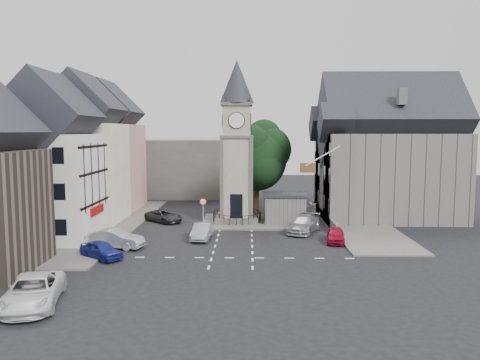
{
  "coord_description": "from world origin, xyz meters",
  "views": [
    {
      "loc": [
        1.27,
        -38.99,
        9.28
      ],
      "look_at": [
        0.38,
        5.0,
        4.66
      ],
      "focal_mm": 35.0,
      "sensor_mm": 36.0,
      "label": 1
    }
  ],
  "objects_px": {
    "car_west_blue": "(101,250)",
    "car_east_red": "(336,235)",
    "clock_tower": "(237,143)",
    "stone_shelter": "(284,208)",
    "pedestrian": "(314,212)"
  },
  "relations": [
    {
      "from": "clock_tower",
      "to": "pedestrian",
      "type": "distance_m",
      "value": 10.81
    },
    {
      "from": "car_east_red",
      "to": "clock_tower",
      "type": "bearing_deg",
      "value": 144.75
    },
    {
      "from": "car_east_red",
      "to": "pedestrian",
      "type": "relative_size",
      "value": 1.96
    },
    {
      "from": "stone_shelter",
      "to": "car_west_blue",
      "type": "bearing_deg",
      "value": -137.04
    },
    {
      "from": "clock_tower",
      "to": "pedestrian",
      "type": "height_order",
      "value": "clock_tower"
    },
    {
      "from": "clock_tower",
      "to": "car_east_red",
      "type": "relative_size",
      "value": 4.48
    },
    {
      "from": "car_west_blue",
      "to": "car_east_red",
      "type": "distance_m",
      "value": 18.83
    },
    {
      "from": "clock_tower",
      "to": "car_east_red",
      "type": "bearing_deg",
      "value": -44.83
    },
    {
      "from": "car_west_blue",
      "to": "car_east_red",
      "type": "relative_size",
      "value": 1.04
    },
    {
      "from": "pedestrian",
      "to": "stone_shelter",
      "type": "bearing_deg",
      "value": -10.38
    },
    {
      "from": "car_east_red",
      "to": "pedestrian",
      "type": "height_order",
      "value": "pedestrian"
    },
    {
      "from": "car_west_blue",
      "to": "pedestrian",
      "type": "height_order",
      "value": "pedestrian"
    },
    {
      "from": "stone_shelter",
      "to": "clock_tower",
      "type": "bearing_deg",
      "value": 174.16
    },
    {
      "from": "pedestrian",
      "to": "car_west_blue",
      "type": "bearing_deg",
      "value": 4.93
    },
    {
      "from": "stone_shelter",
      "to": "car_east_red",
      "type": "bearing_deg",
      "value": -65.07
    }
  ]
}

